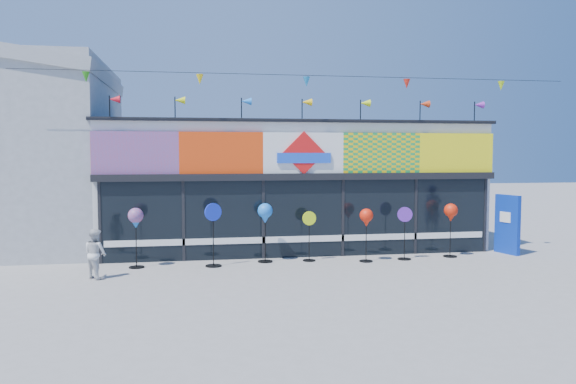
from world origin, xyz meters
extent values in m
plane|color=gray|center=(0.00, 0.00, 0.00)|extent=(80.00, 80.00, 0.00)
cube|color=silver|center=(0.00, 6.00, 2.00)|extent=(12.00, 5.00, 4.00)
cube|color=black|center=(0.00, 3.44, 1.15)|extent=(11.60, 0.12, 2.30)
cube|color=black|center=(0.00, 3.40, 2.40)|extent=(12.00, 0.30, 0.20)
cube|color=white|center=(0.00, 3.41, 0.55)|extent=(11.40, 0.10, 0.18)
cube|color=black|center=(0.00, 6.00, 4.05)|extent=(12.20, 5.20, 0.10)
cube|color=black|center=(-5.80, 3.43, 1.15)|extent=(0.08, 0.14, 2.30)
cube|color=black|center=(-3.50, 3.43, 1.15)|extent=(0.08, 0.14, 2.30)
cube|color=black|center=(-1.20, 3.43, 1.15)|extent=(0.08, 0.14, 2.30)
cube|color=black|center=(1.20, 3.43, 1.15)|extent=(0.08, 0.14, 2.30)
cube|color=black|center=(3.50, 3.43, 1.15)|extent=(0.08, 0.14, 2.30)
cube|color=black|center=(5.80, 3.43, 1.15)|extent=(0.08, 0.14, 2.30)
cube|color=red|center=(-4.80, 3.42, 3.10)|extent=(2.40, 0.08, 1.20)
cube|color=#F53F0C|center=(-2.40, 3.42, 3.10)|extent=(2.40, 0.08, 1.20)
cube|color=white|center=(0.00, 3.42, 3.10)|extent=(2.40, 0.08, 1.20)
cube|color=yellow|center=(2.40, 3.42, 3.10)|extent=(2.40, 0.08, 1.20)
cube|color=yellow|center=(4.80, 3.42, 3.10)|extent=(2.40, 0.08, 1.20)
cube|color=red|center=(0.00, 3.36, 3.10)|extent=(1.27, 0.06, 1.27)
cube|color=blue|center=(0.00, 3.34, 2.95)|extent=(1.60, 0.05, 0.30)
cube|color=gold|center=(-4.11, 3.48, 1.00)|extent=(0.78, 0.03, 0.78)
cube|color=#ED4416|center=(-2.94, 3.48, 1.32)|extent=(0.92, 0.03, 0.92)
cube|color=#18A061|center=(-1.76, 3.48, 1.54)|extent=(0.78, 0.03, 0.78)
cube|color=green|center=(-0.59, 3.48, 0.92)|extent=(0.92, 0.03, 0.92)
cube|color=blue|center=(0.59, 3.48, 1.35)|extent=(0.78, 0.03, 0.78)
cube|color=yellow|center=(1.76, 3.48, 1.45)|extent=(0.92, 0.03, 0.92)
cube|color=yellow|center=(2.94, 3.48, 0.97)|extent=(0.78, 0.03, 0.78)
cube|color=#6B22A2|center=(4.11, 3.48, 1.30)|extent=(0.92, 0.03, 0.92)
cylinder|color=black|center=(-5.50, 3.65, 4.35)|extent=(0.03, 0.03, 0.70)
cone|color=red|center=(-5.36, 3.65, 4.60)|extent=(0.30, 0.22, 0.22)
cylinder|color=black|center=(-3.70, 3.65, 4.35)|extent=(0.03, 0.03, 0.70)
cone|color=#D3E213|center=(-3.56, 3.65, 4.60)|extent=(0.30, 0.22, 0.22)
cylinder|color=black|center=(-1.80, 3.65, 4.35)|extent=(0.03, 0.03, 0.70)
cone|color=blue|center=(-1.66, 3.65, 4.60)|extent=(0.30, 0.22, 0.22)
cylinder|color=black|center=(0.00, 3.65, 4.35)|extent=(0.03, 0.03, 0.70)
cone|color=yellow|center=(0.14, 3.65, 4.60)|extent=(0.30, 0.22, 0.22)
cylinder|color=black|center=(1.80, 3.65, 4.35)|extent=(0.03, 0.03, 0.70)
cone|color=#D0F114|center=(1.94, 3.65, 4.60)|extent=(0.30, 0.22, 0.22)
cylinder|color=black|center=(3.70, 3.65, 4.35)|extent=(0.03, 0.03, 0.70)
cone|color=red|center=(3.84, 3.65, 4.60)|extent=(0.30, 0.22, 0.22)
cylinder|color=black|center=(5.50, 3.65, 4.35)|extent=(0.03, 0.03, 0.70)
cone|color=purple|center=(5.64, 3.65, 4.60)|extent=(0.30, 0.22, 0.22)
cylinder|color=black|center=(0.00, 3.00, 5.30)|extent=(16.00, 0.01, 0.01)
cone|color=#299717|center=(-6.00, 3.00, 5.12)|extent=(0.20, 0.20, 0.28)
cone|color=yellow|center=(-3.00, 3.00, 5.12)|extent=(0.20, 0.20, 0.28)
cone|color=#1682C3|center=(0.00, 3.00, 5.12)|extent=(0.20, 0.20, 0.28)
cone|color=red|center=(3.00, 3.00, 5.12)|extent=(0.20, 0.20, 0.28)
cone|color=#C2F214|center=(6.00, 3.00, 5.12)|extent=(0.20, 0.20, 0.28)
cube|color=#0B2FA7|center=(6.29, 2.93, 0.91)|extent=(0.37, 0.91, 1.82)
cube|color=white|center=(6.22, 2.93, 1.13)|extent=(0.14, 0.40, 0.32)
cylinder|color=black|center=(-4.75, 2.65, 0.02)|extent=(0.41, 0.41, 0.03)
cylinder|color=black|center=(-4.75, 2.65, 0.70)|extent=(0.02, 0.02, 1.34)
sphere|color=blue|center=(-4.75, 2.65, 1.42)|extent=(0.41, 0.41, 0.41)
cone|color=blue|center=(-4.75, 2.65, 1.16)|extent=(0.21, 0.21, 0.19)
cylinder|color=black|center=(-2.69, 2.47, 0.02)|extent=(0.44, 0.44, 0.03)
cylinder|color=black|center=(-2.69, 2.47, 0.75)|extent=(0.03, 0.03, 1.44)
cylinder|color=#1933DB|center=(-2.69, 2.47, 1.50)|extent=(0.46, 0.24, 0.49)
cylinder|color=black|center=(-1.22, 2.86, 0.02)|extent=(0.43, 0.43, 0.03)
cylinder|color=black|center=(-1.22, 2.86, 0.72)|extent=(0.03, 0.03, 1.38)
sphere|color=blue|center=(-1.22, 2.86, 1.47)|extent=(0.43, 0.43, 0.43)
cone|color=blue|center=(-1.22, 2.86, 1.20)|extent=(0.21, 0.21, 0.19)
cylinder|color=black|center=(0.05, 2.81, 0.01)|extent=(0.37, 0.37, 0.03)
cylinder|color=black|center=(0.05, 2.81, 0.62)|extent=(0.02, 0.02, 1.19)
cylinder|color=#D8F814|center=(0.05, 2.81, 1.23)|extent=(0.40, 0.08, 0.40)
cylinder|color=black|center=(1.63, 2.44, 0.01)|extent=(0.39, 0.39, 0.03)
cylinder|color=black|center=(1.63, 2.44, 0.65)|extent=(0.02, 0.02, 1.25)
sphere|color=red|center=(1.63, 2.44, 1.33)|extent=(0.39, 0.39, 0.39)
cone|color=red|center=(1.63, 2.44, 1.09)|extent=(0.19, 0.19, 0.17)
cylinder|color=black|center=(2.83, 2.56, 0.01)|extent=(0.39, 0.39, 0.03)
cylinder|color=black|center=(2.83, 2.56, 0.67)|extent=(0.02, 0.02, 1.27)
cylinder|color=#5B23A4|center=(2.83, 2.56, 1.32)|extent=(0.42, 0.17, 0.43)
cylinder|color=black|center=(4.33, 2.73, 0.02)|extent=(0.40, 0.40, 0.03)
cylinder|color=black|center=(4.33, 2.73, 0.69)|extent=(0.02, 0.02, 1.32)
sphere|color=red|center=(4.33, 2.73, 1.40)|extent=(0.40, 0.40, 0.40)
cone|color=red|center=(4.33, 2.73, 1.14)|extent=(0.20, 0.20, 0.18)
imported|color=silver|center=(-5.62, 1.50, 0.62)|extent=(0.67, 0.67, 1.24)
camera|label=1|loc=(-3.21, -12.80, 3.10)|focal=35.00mm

